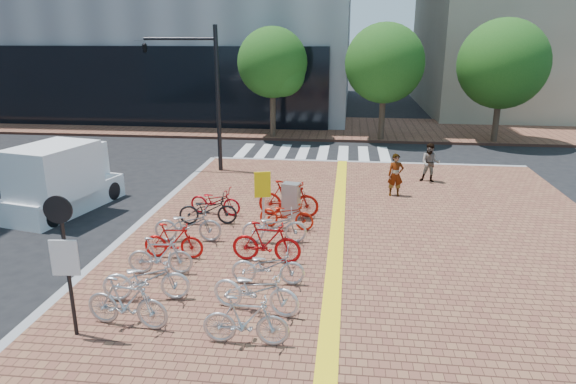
# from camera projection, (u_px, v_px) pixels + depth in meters

# --- Properties ---
(ground) EXTENTS (120.00, 120.00, 0.00)m
(ground) POSITION_uv_depth(u_px,v_px,m) (248.00, 283.00, 12.14)
(ground) COLOR black
(ground) RESTS_ON ground
(kerb_north) EXTENTS (14.00, 0.25, 0.15)m
(kerb_north) POSITION_uv_depth(u_px,v_px,m) (365.00, 163.00, 23.17)
(kerb_north) COLOR gray
(kerb_north) RESTS_ON ground
(far_sidewalk) EXTENTS (70.00, 8.00, 0.15)m
(far_sidewalk) POSITION_uv_depth(u_px,v_px,m) (313.00, 128.00, 32.05)
(far_sidewalk) COLOR brown
(far_sidewalk) RESTS_ON ground
(crosswalk) EXTENTS (7.50, 4.00, 0.01)m
(crosswalk) POSITION_uv_depth(u_px,v_px,m) (313.00, 154.00, 25.37)
(crosswalk) COLOR silver
(crosswalk) RESTS_ON ground
(street_trees) EXTENTS (16.20, 4.60, 6.35)m
(street_trees) POSITION_uv_depth(u_px,v_px,m) (405.00, 65.00, 26.93)
(street_trees) COLOR #38281E
(street_trees) RESTS_ON far_sidewalk
(bike_0) EXTENTS (1.77, 0.68, 1.03)m
(bike_0) POSITION_uv_depth(u_px,v_px,m) (127.00, 303.00, 9.94)
(bike_0) COLOR #AAABAF
(bike_0) RESTS_ON sidewalk
(bike_1) EXTENTS (1.94, 0.95, 0.97)m
(bike_1) POSITION_uv_depth(u_px,v_px,m) (146.00, 279.00, 10.98)
(bike_1) COLOR silver
(bike_1) RESTS_ON sidewalk
(bike_2) EXTENTS (1.59, 0.59, 0.93)m
(bike_2) POSITION_uv_depth(u_px,v_px,m) (160.00, 256.00, 12.18)
(bike_2) COLOR #ADADB1
(bike_2) RESTS_ON sidewalk
(bike_3) EXTENTS (1.55, 0.47, 0.93)m
(bike_3) POSITION_uv_depth(u_px,v_px,m) (173.00, 241.00, 13.06)
(bike_3) COLOR #B90F0D
(bike_3) RESTS_ON sidewalk
(bike_4) EXTENTS (1.91, 0.84, 0.98)m
(bike_4) POSITION_uv_depth(u_px,v_px,m) (188.00, 224.00, 14.12)
(bike_4) COLOR #A5A5A9
(bike_4) RESTS_ON sidewalk
(bike_5) EXTENTS (1.81, 0.86, 0.91)m
(bike_5) POSITION_uv_depth(u_px,v_px,m) (208.00, 209.00, 15.42)
(bike_5) COLOR black
(bike_5) RESTS_ON sidewalk
(bike_6) EXTENTS (1.74, 0.82, 0.88)m
(bike_6) POSITION_uv_depth(u_px,v_px,m) (215.00, 201.00, 16.27)
(bike_6) COLOR #A60B15
(bike_6) RESTS_ON sidewalk
(bike_7) EXTENTS (1.62, 0.47, 0.97)m
(bike_7) POSITION_uv_depth(u_px,v_px,m) (246.00, 321.00, 9.37)
(bike_7) COLOR #ADADB2
(bike_7) RESTS_ON sidewalk
(bike_8) EXTENTS (1.98, 1.03, 0.99)m
(bike_8) POSITION_uv_depth(u_px,v_px,m) (256.00, 290.00, 10.49)
(bike_8) COLOR silver
(bike_8) RESTS_ON sidewalk
(bike_9) EXTENTS (1.71, 0.67, 0.88)m
(bike_9) POSITION_uv_depth(u_px,v_px,m) (268.00, 266.00, 11.69)
(bike_9) COLOR #B9B9BE
(bike_9) RESTS_ON sidewalk
(bike_10) EXTENTS (1.79, 0.60, 1.06)m
(bike_10) POSITION_uv_depth(u_px,v_px,m) (266.00, 242.00, 12.81)
(bike_10) COLOR #A40B0D
(bike_10) RESTS_ON sidewalk
(bike_11) EXTENTS (1.84, 0.86, 0.93)m
(bike_11) POSITION_uv_depth(u_px,v_px,m) (274.00, 226.00, 14.04)
(bike_11) COLOR #AFAEB3
(bike_11) RESTS_ON sidewalk
(bike_12) EXTENTS (1.73, 0.85, 0.87)m
(bike_12) POSITION_uv_depth(u_px,v_px,m) (286.00, 214.00, 15.07)
(bike_12) COLOR #B71F0D
(bike_12) RESTS_ON sidewalk
(bike_13) EXTENTS (1.97, 0.72, 1.16)m
(bike_13) POSITION_uv_depth(u_px,v_px,m) (288.00, 199.00, 16.04)
(bike_13) COLOR #9F120B
(bike_13) RESTS_ON sidewalk
(pedestrian_a) EXTENTS (0.59, 0.42, 1.52)m
(pedestrian_a) POSITION_uv_depth(u_px,v_px,m) (396.00, 175.00, 18.06)
(pedestrian_a) COLOR gray
(pedestrian_a) RESTS_ON sidewalk
(pedestrian_b) EXTENTS (0.86, 0.74, 1.52)m
(pedestrian_b) POSITION_uv_depth(u_px,v_px,m) (430.00, 163.00, 19.77)
(pedestrian_b) COLOR #484E5B
(pedestrian_b) RESTS_ON sidewalk
(utility_box) EXTENTS (0.59, 0.48, 1.13)m
(utility_box) POSITION_uv_depth(u_px,v_px,m) (291.00, 201.00, 15.90)
(utility_box) COLOR #A8A7AC
(utility_box) RESTS_ON sidewalk
(yellow_sign) EXTENTS (0.47, 0.17, 1.75)m
(yellow_sign) POSITION_uv_depth(u_px,v_px,m) (263.00, 190.00, 14.76)
(yellow_sign) COLOR #B7B7BC
(yellow_sign) RESTS_ON sidewalk
(notice_sign) EXTENTS (0.52, 0.14, 2.80)m
(notice_sign) POSITION_uv_depth(u_px,v_px,m) (64.00, 250.00, 9.27)
(notice_sign) COLOR black
(notice_sign) RESTS_ON sidewalk
(traffic_light_pole) EXTENTS (3.16, 1.22, 5.88)m
(traffic_light_pole) POSITION_uv_depth(u_px,v_px,m) (184.00, 72.00, 20.70)
(traffic_light_pole) COLOR black
(traffic_light_pole) RESTS_ON sidewalk
(box_truck) EXTENTS (2.58, 4.34, 2.35)m
(box_truck) POSITION_uv_depth(u_px,v_px,m) (61.00, 178.00, 16.89)
(box_truck) COLOR white
(box_truck) RESTS_ON ground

